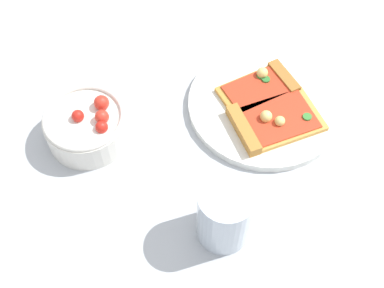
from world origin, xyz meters
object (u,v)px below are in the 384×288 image
Objects in this scene: pizza_slice_near at (271,121)px; salad_bowl at (87,126)px; plate at (265,104)px; soda_glass at (225,216)px; pizza_slice_far at (262,87)px.

pizza_slice_near is 0.30m from salad_bowl.
pizza_slice_near is (-0.05, 0.01, 0.01)m from plate.
soda_glass is at bearing 139.12° from pizza_slice_near.
soda_glass reaches higher than pizza_slice_near.
salad_bowl is at bearing 35.86° from soda_glass.
salad_bowl is 1.22× the size of soda_glass.
salad_bowl is (0.02, 0.30, 0.02)m from plate.
plate is 0.03m from pizza_slice_far.
pizza_slice_far is at bearing -88.89° from salad_bowl.
soda_glass is (-0.15, 0.13, 0.03)m from pizza_slice_near.
salad_bowl is at bearing 91.11° from pizza_slice_far.
pizza_slice_near is at bearing -40.88° from soda_glass.
plate is at bearing -9.78° from pizza_slice_near.
plate is 1.86× the size of pizza_slice_far.
pizza_slice_far is (0.03, -0.00, 0.01)m from plate.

